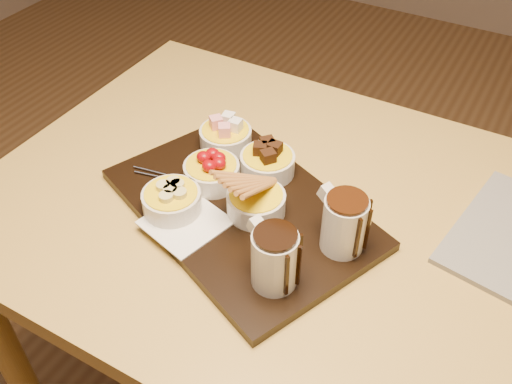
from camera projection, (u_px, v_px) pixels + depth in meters
The scene contains 11 objects.
dining_table at pixel (312, 254), 1.05m from camera, with size 1.20×0.80×0.75m.
serving_board at pixel (241, 208), 0.99m from camera, with size 0.46×0.30×0.02m, color black.
napkin at pixel (186, 222), 0.95m from camera, with size 0.12×0.12×0.00m, color white.
bowl_marshmallows at pixel (226, 138), 1.09m from camera, with size 0.10×0.10×0.04m, color beige.
bowl_cake at pixel (267, 164), 1.03m from camera, with size 0.10×0.10×0.04m, color beige.
bowl_strawberries at pixel (212, 173), 1.02m from camera, with size 0.10×0.10×0.04m, color beige.
bowl_biscotti at pixel (256, 203), 0.96m from camera, with size 0.10×0.10×0.04m, color beige.
bowl_bananas at pixel (172, 202), 0.96m from camera, with size 0.10×0.10×0.04m, color beige.
pitcher_dark_chocolate at pixel (275, 260), 0.83m from camera, with size 0.07×0.07×0.10m, color silver.
pitcher_milk_chocolate at pixel (344, 225), 0.88m from camera, with size 0.07×0.07×0.10m, color silver.
fondue_skewers at pixel (198, 183), 1.02m from camera, with size 0.26×0.03×0.01m, color silver, non-canonical shape.
Camera 1 is at (0.26, -0.66, 1.44)m, focal length 40.00 mm.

